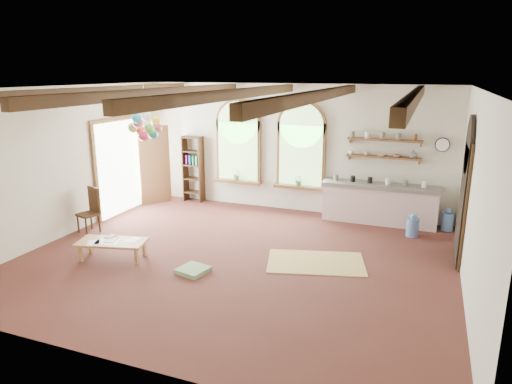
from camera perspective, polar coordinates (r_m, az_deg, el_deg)
The scene contains 27 objects.
floor at distance 8.87m, azimuth -2.50°, elevation -8.29°, with size 8.00×8.00×0.00m, color #532922.
ceiling_beams at distance 8.17m, azimuth -2.74°, elevation 12.13°, with size 6.20×6.80×0.18m, color #3B2412, non-canonical shape.
window_left at distance 12.00m, azimuth -2.23°, elevation 5.96°, with size 1.30×0.28×2.20m.
window_right at distance 11.45m, azimuth 5.65°, elevation 5.46°, with size 1.30×0.28×2.20m.
left_doorway at distance 11.98m, azimuth -16.65°, elevation 2.99°, with size 0.10×1.90×2.50m, color brown.
right_doorway at distance 9.31m, azimuth 24.38°, elevation -1.35°, with size 0.10×1.30×2.40m, color black.
kitchen_counter at distance 11.13m, azimuth 15.15°, elevation -1.36°, with size 2.68×0.62×0.94m.
wall_shelf_lower at distance 11.07m, azimuth 15.63°, elevation 4.23°, with size 1.70×0.24×0.04m, color brown.
wall_shelf_upper at distance 11.01m, azimuth 15.77°, elevation 6.28°, with size 1.70×0.24×0.04m, color brown.
wall_clock at distance 11.04m, azimuth 22.27°, elevation 5.49°, with size 0.32×0.32×0.04m, color black.
bookshelf at distance 12.60m, azimuth -7.84°, elevation 2.88°, with size 0.53×0.32×1.80m.
coffee_table at distance 9.15m, azimuth -17.55°, elevation -6.10°, with size 1.38×0.88×0.36m.
side_chair at distance 10.82m, azimuth -20.10°, elevation -3.26°, with size 0.50×0.50×1.01m.
floor_mat at distance 8.75m, azimuth 7.49°, elevation -8.71°, with size 1.79×1.11×0.02m, color #D2B969.
floor_cushion at distance 8.35m, azimuth -7.88°, elevation -9.66°, with size 0.49×0.49×0.08m, color #7AA06E.
water_jug_a at distance 10.50m, azimuth 18.99°, elevation -4.09°, with size 0.27×0.27×0.52m.
water_jug_b at distance 11.18m, azimuth 22.83°, elevation -3.31°, with size 0.27×0.27×0.52m.
balloon_cluster at distance 10.26m, azimuth -13.65°, elevation 7.95°, with size 0.72×0.82×1.14m.
table_book at distance 9.40m, azimuth -18.04°, elevation -5.24°, with size 0.16×0.23×0.02m, color olive.
tablet at distance 9.19m, azimuth -17.64°, elevation -5.69°, with size 0.20×0.28×0.01m, color black.
potted_plant_left at distance 12.05m, azimuth -2.40°, elevation 2.21°, with size 0.27×0.23×0.30m, color #598C4C.
potted_plant_right at distance 11.50m, azimuth 5.41°, elevation 1.54°, with size 0.27×0.23×0.30m, color #598C4C.
shelf_cup_a at distance 11.15m, azimuth 11.81°, elevation 4.90°, with size 0.12×0.10×0.10m, color white.
shelf_cup_b at distance 11.10m, azimuth 13.59°, elevation 4.74°, with size 0.10×0.10×0.09m, color beige.
shelf_bowl_a at distance 11.07m, azimuth 15.39°, elevation 4.49°, with size 0.22×0.22×0.05m, color beige.
shelf_bowl_b at distance 11.04m, azimuth 17.20°, elevation 4.36°, with size 0.20×0.20×0.06m, color #8C664C.
shelf_vase at distance 11.01m, azimuth 19.04°, elevation 4.53°, with size 0.18×0.18×0.19m, color slate.
Camera 1 is at (3.27, -7.48, 3.49)m, focal length 32.00 mm.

